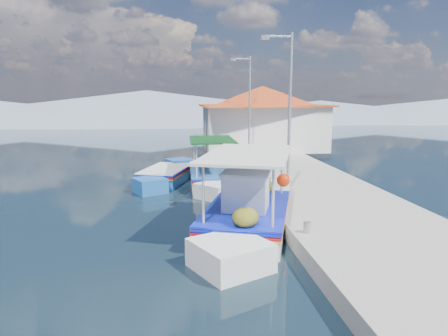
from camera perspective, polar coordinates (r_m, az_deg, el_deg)
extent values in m
plane|color=black|center=(13.84, -7.72, -7.50)|extent=(160.00, 160.00, 0.00)
cube|color=gray|center=(20.35, 9.53, -1.16)|extent=(5.00, 44.00, 0.50)
cylinder|color=#A5A8AD|center=(11.30, 11.65, -8.21)|extent=(0.20, 0.20, 0.30)
cylinder|color=#A5A8AD|center=(15.96, 6.18, -2.69)|extent=(0.20, 0.20, 0.30)
cylinder|color=#A5A8AD|center=(21.75, 2.80, 0.76)|extent=(0.20, 0.20, 0.30)
cylinder|color=#A5A8AD|center=(27.63, 0.85, 2.75)|extent=(0.20, 0.20, 0.30)
cube|color=silver|center=(12.80, 3.31, -7.80)|extent=(3.59, 5.07, 1.00)
cube|color=silver|center=(15.42, -1.83, -4.20)|extent=(2.25, 2.25, 1.11)
cube|color=silver|center=(10.43, 10.85, -12.21)|extent=(2.19, 2.19, 0.95)
cube|color=#0E20BD|center=(12.67, 3.33, -5.80)|extent=(3.70, 5.22, 0.06)
cube|color=red|center=(12.69, 3.33, -6.17)|extent=(3.70, 5.22, 0.05)
cube|color=#FEB01C|center=(12.71, 3.33, -6.49)|extent=(3.70, 5.22, 0.04)
cube|color=#0E20BD|center=(12.65, 3.34, -5.48)|extent=(3.71, 5.18, 0.05)
cube|color=brown|center=(12.66, 3.34, -5.62)|extent=(3.39, 4.92, 0.05)
cube|color=silver|center=(12.24, 4.04, -3.37)|extent=(1.63, 1.69, 1.16)
cube|color=silver|center=(12.12, 4.08, -0.60)|extent=(1.77, 1.83, 0.06)
cylinder|color=beige|center=(13.82, -3.70, -0.69)|extent=(0.07, 0.07, 1.69)
cylinder|color=beige|center=(14.55, 3.17, -0.15)|extent=(0.07, 0.07, 1.69)
cylinder|color=beige|center=(10.38, 3.66, -4.31)|extent=(0.07, 0.07, 1.69)
cylinder|color=beige|center=(11.33, 12.03, -3.29)|extent=(0.07, 0.07, 1.69)
cube|color=silver|center=(12.31, 3.42, 1.97)|extent=(3.71, 5.10, 0.07)
ellipsoid|color=#434B14|center=(13.71, -1.04, -3.09)|extent=(0.80, 0.88, 0.60)
ellipsoid|color=#434B14|center=(14.48, 0.85, -2.57)|extent=(0.68, 0.74, 0.51)
ellipsoid|color=#434B14|center=(11.10, 8.83, -6.53)|extent=(0.72, 0.79, 0.54)
sphere|color=#FF3308|center=(13.51, 6.13, -1.21)|extent=(0.42, 0.42, 0.42)
cube|color=silver|center=(19.02, -1.72, -1.93)|extent=(1.92, 3.56, 0.91)
cube|color=silver|center=(21.33, -2.26, -0.31)|extent=(1.94, 1.94, 1.00)
cube|color=silver|center=(16.77, -1.07, -3.56)|extent=(1.89, 1.89, 0.86)
cube|color=#0E20BD|center=(18.93, -1.73, -0.69)|extent=(1.98, 3.66, 0.06)
cube|color=red|center=(18.95, -1.73, -0.92)|extent=(1.98, 3.66, 0.05)
cube|color=#FEB01C|center=(18.96, -1.73, -1.11)|extent=(1.98, 3.66, 0.04)
cube|color=#1B56A2|center=(18.92, -1.73, -0.49)|extent=(2.00, 3.63, 0.05)
cube|color=brown|center=(18.93, -1.73, -0.57)|extent=(1.77, 3.49, 0.05)
cylinder|color=beige|center=(20.23, -4.25, 2.28)|extent=(0.07, 0.07, 1.53)
cylinder|color=beige|center=(20.35, 0.05, 2.35)|extent=(0.07, 0.07, 1.53)
cylinder|color=beige|center=(17.28, -3.86, 0.96)|extent=(0.07, 0.07, 1.53)
cylinder|color=beige|center=(17.42, 1.17, 1.05)|extent=(0.07, 0.07, 1.53)
cube|color=#0B3B15|center=(18.71, -1.76, 4.03)|extent=(2.02, 3.56, 0.07)
cube|color=#1B56A2|center=(19.94, -8.16, -1.46)|extent=(2.66, 3.68, 0.92)
cube|color=#1B56A2|center=(22.03, -9.71, -0.10)|extent=(1.70, 1.70, 1.02)
cube|color=#1B56A2|center=(17.92, -6.33, -2.72)|extent=(1.65, 1.65, 0.87)
cube|color=#0E20BD|center=(19.86, -8.19, -0.25)|extent=(2.74, 3.79, 0.06)
cube|color=red|center=(19.87, -8.19, -0.47)|extent=(2.74, 3.79, 0.05)
cube|color=#FEB01C|center=(19.89, -8.18, -0.66)|extent=(2.74, 3.79, 0.04)
cube|color=silver|center=(19.85, -8.20, -0.05)|extent=(2.74, 3.77, 0.05)
cube|color=brown|center=(19.85, -8.20, -0.14)|extent=(2.50, 3.58, 0.05)
cube|color=silver|center=(28.87, 5.37, 5.71)|extent=(8.00, 6.00, 3.00)
cube|color=#B84119|center=(28.80, 5.42, 8.79)|extent=(8.64, 6.48, 0.10)
pyramid|color=#B84119|center=(28.79, 5.44, 10.08)|extent=(10.49, 10.49, 1.40)
cube|color=brown|center=(27.39, -2.44, 4.47)|extent=(0.06, 1.00, 2.00)
cube|color=#0E20BD|center=(29.83, -2.77, 6.08)|extent=(0.06, 1.20, 0.90)
cylinder|color=#A5A8AD|center=(15.78, 9.23, 7.54)|extent=(0.12, 0.12, 6.00)
cylinder|color=#A5A8AD|center=(15.80, 7.70, 17.95)|extent=(1.00, 0.08, 0.08)
cube|color=#A5A8AD|center=(15.68, 5.83, 17.86)|extent=(0.30, 0.14, 0.14)
cylinder|color=#A5A8AD|center=(24.57, 3.61, 8.49)|extent=(0.12, 0.12, 6.00)
cylinder|color=#A5A8AD|center=(24.58, 2.50, 15.16)|extent=(1.00, 0.08, 0.08)
cube|color=#A5A8AD|center=(24.51, 1.30, 15.06)|extent=(0.30, 0.14, 0.14)
cone|color=slate|center=(69.43, -10.83, 8.45)|extent=(96.00, 96.00, 5.50)
cone|color=slate|center=(73.48, 13.44, 7.77)|extent=(76.80, 76.80, 3.80)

